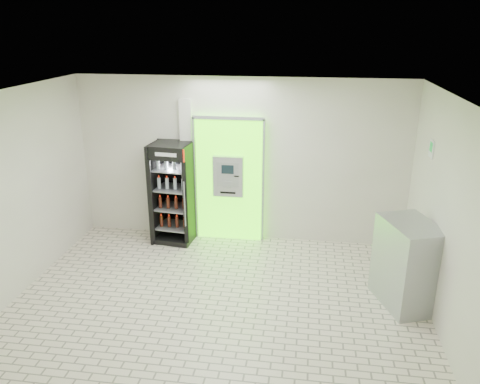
# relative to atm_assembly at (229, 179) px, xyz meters

# --- Properties ---
(ground) EXTENTS (6.00, 6.00, 0.00)m
(ground) POSITION_rel_atm_assembly_xyz_m (0.20, -2.41, -1.17)
(ground) COLOR beige
(ground) RESTS_ON ground
(room_shell) EXTENTS (6.00, 6.00, 6.00)m
(room_shell) POSITION_rel_atm_assembly_xyz_m (0.20, -2.41, 0.67)
(room_shell) COLOR silver
(room_shell) RESTS_ON ground
(atm_assembly) EXTENTS (1.30, 0.24, 2.33)m
(atm_assembly) POSITION_rel_atm_assembly_xyz_m (0.00, 0.00, 0.00)
(atm_assembly) COLOR #4AF60A
(atm_assembly) RESTS_ON ground
(pillar) EXTENTS (0.22, 0.11, 2.60)m
(pillar) POSITION_rel_atm_assembly_xyz_m (-0.78, 0.04, 0.13)
(pillar) COLOR silver
(pillar) RESTS_ON ground
(beverage_cooler) EXTENTS (0.76, 0.71, 1.86)m
(beverage_cooler) POSITION_rel_atm_assembly_xyz_m (-1.00, -0.23, -0.28)
(beverage_cooler) COLOR black
(beverage_cooler) RESTS_ON ground
(steel_cabinet) EXTENTS (0.94, 1.11, 1.26)m
(steel_cabinet) POSITION_rel_atm_assembly_xyz_m (2.87, -1.82, -0.54)
(steel_cabinet) COLOR #9FA2A6
(steel_cabinet) RESTS_ON ground
(exit_sign) EXTENTS (0.02, 0.22, 0.26)m
(exit_sign) POSITION_rel_atm_assembly_xyz_m (3.19, -1.01, 0.95)
(exit_sign) COLOR white
(exit_sign) RESTS_ON room_shell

